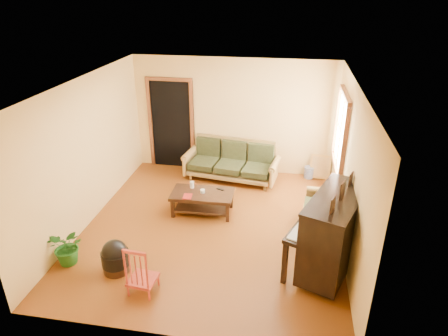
% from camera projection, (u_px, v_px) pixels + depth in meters
% --- Properties ---
extents(floor, '(5.00, 5.00, 0.00)m').
position_uv_depth(floor, '(212.00, 227.00, 7.23)').
color(floor, '#57280B').
rests_on(floor, ground).
extents(doorway, '(1.08, 0.16, 2.05)m').
position_uv_depth(doorway, '(171.00, 125.00, 9.24)').
color(doorway, black).
rests_on(doorway, floor).
extents(window, '(0.12, 1.36, 1.46)m').
position_uv_depth(window, '(341.00, 132.00, 7.42)').
color(window, white).
rests_on(window, right_wall).
extents(sofa, '(2.14, 1.13, 0.87)m').
position_uv_depth(sofa, '(231.00, 161.00, 8.80)').
color(sofa, olive).
rests_on(sofa, floor).
extents(coffee_table, '(1.18, 0.66, 0.42)m').
position_uv_depth(coffee_table, '(203.00, 202.00, 7.61)').
color(coffee_table, black).
rests_on(coffee_table, floor).
extents(armchair, '(0.84, 0.87, 0.82)m').
position_uv_depth(armchair, '(322.00, 205.00, 7.14)').
color(armchair, olive).
rests_on(armchair, floor).
extents(piano, '(1.32, 1.66, 1.28)m').
position_uv_depth(piano, '(333.00, 235.00, 5.88)').
color(piano, black).
rests_on(piano, floor).
extents(footstool, '(0.53, 0.53, 0.40)m').
position_uv_depth(footstool, '(116.00, 260.00, 6.05)').
color(footstool, black).
rests_on(footstool, floor).
extents(red_chair, '(0.41, 0.44, 0.80)m').
position_uv_depth(red_chair, '(142.00, 268.00, 5.57)').
color(red_chair, maroon).
rests_on(red_chair, floor).
extents(leaning_frame, '(0.45, 0.15, 0.59)m').
position_uv_depth(leaning_frame, '(320.00, 167.00, 8.89)').
color(leaning_frame, '#C49041').
rests_on(leaning_frame, floor).
extents(ceramic_crock, '(0.22, 0.22, 0.27)m').
position_uv_depth(ceramic_crock, '(309.00, 172.00, 9.00)').
color(ceramic_crock, '#304190').
rests_on(ceramic_crock, floor).
extents(potted_plant, '(0.69, 0.65, 0.61)m').
position_uv_depth(potted_plant, '(68.00, 247.00, 6.17)').
color(potted_plant, '#1F5D1A').
rests_on(potted_plant, floor).
extents(book, '(0.17, 0.22, 0.02)m').
position_uv_depth(book, '(183.00, 196.00, 7.37)').
color(book, maroon).
rests_on(book, coffee_table).
extents(candle, '(0.10, 0.10, 0.13)m').
position_uv_depth(candle, '(192.00, 185.00, 7.67)').
color(candle, silver).
rests_on(candle, coffee_table).
extents(glass_jar, '(0.12, 0.12, 0.06)m').
position_uv_depth(glass_jar, '(203.00, 191.00, 7.51)').
color(glass_jar, silver).
rests_on(glass_jar, coffee_table).
extents(remote, '(0.15, 0.10, 0.02)m').
position_uv_depth(remote, '(220.00, 189.00, 7.63)').
color(remote, black).
rests_on(remote, coffee_table).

